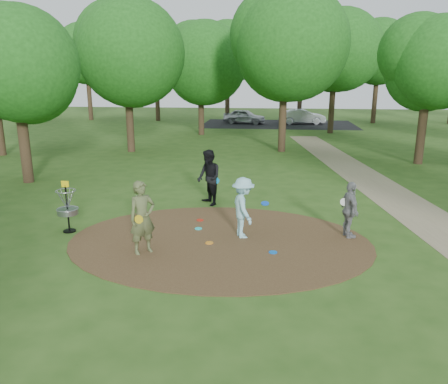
# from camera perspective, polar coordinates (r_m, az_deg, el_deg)

# --- Properties ---
(ground) EXTENTS (100.00, 100.00, 0.00)m
(ground) POSITION_cam_1_polar(r_m,az_deg,el_deg) (12.22, -0.61, -6.45)
(ground) COLOR #2D5119
(ground) RESTS_ON ground
(dirt_clearing) EXTENTS (8.40, 8.40, 0.02)m
(dirt_clearing) POSITION_cam_1_polar(r_m,az_deg,el_deg) (12.22, -0.61, -6.40)
(dirt_clearing) COLOR #47301C
(dirt_clearing) RESTS_ON ground
(footpath) EXTENTS (7.55, 39.89, 0.01)m
(footpath) POSITION_cam_1_polar(r_m,az_deg,el_deg) (14.94, 26.06, -3.96)
(footpath) COLOR #8C7A5B
(footpath) RESTS_ON ground
(parking_lot) EXTENTS (14.00, 8.00, 0.01)m
(parking_lot) POSITION_cam_1_polar(r_m,az_deg,el_deg) (41.54, 7.11, 8.79)
(parking_lot) COLOR black
(parking_lot) RESTS_ON ground
(player_observer_with_disc) EXTENTS (0.83, 0.80, 1.92)m
(player_observer_with_disc) POSITION_cam_1_polar(r_m,az_deg,el_deg) (11.33, -10.61, -3.33)
(player_observer_with_disc) COLOR #555F37
(player_observer_with_disc) RESTS_ON ground
(player_throwing_with_disc) EXTENTS (1.22, 1.28, 1.74)m
(player_throwing_with_disc) POSITION_cam_1_polar(r_m,az_deg,el_deg) (12.26, 2.52, -2.08)
(player_throwing_with_disc) COLOR #99DAE5
(player_throwing_with_disc) RESTS_ON ground
(player_walking_with_disc) EXTENTS (1.14, 1.20, 1.97)m
(player_walking_with_disc) POSITION_cam_1_polar(r_m,az_deg,el_deg) (15.34, -2.00, 1.88)
(player_walking_with_disc) COLOR black
(player_walking_with_disc) RESTS_ON ground
(player_waiting_with_disc) EXTENTS (0.62, 1.02, 1.63)m
(player_waiting_with_disc) POSITION_cam_1_polar(r_m,az_deg,el_deg) (12.74, 16.10, -2.28)
(player_waiting_with_disc) COLOR gray
(player_waiting_with_disc) RESTS_ON ground
(disc_ground_cyan) EXTENTS (0.22, 0.22, 0.02)m
(disc_ground_cyan) POSITION_cam_1_polar(r_m,az_deg,el_deg) (13.13, -3.37, -4.79)
(disc_ground_cyan) COLOR #1CE0E4
(disc_ground_cyan) RESTS_ON dirt_clearing
(disc_ground_blue) EXTENTS (0.22, 0.22, 0.02)m
(disc_ground_blue) POSITION_cam_1_polar(r_m,az_deg,el_deg) (11.50, 6.41, -7.82)
(disc_ground_blue) COLOR blue
(disc_ground_blue) RESTS_ON dirt_clearing
(disc_ground_red) EXTENTS (0.22, 0.22, 0.02)m
(disc_ground_red) POSITION_cam_1_polar(r_m,az_deg,el_deg) (13.87, -3.14, -3.69)
(disc_ground_red) COLOR red
(disc_ground_red) RESTS_ON dirt_clearing
(car_left) EXTENTS (4.18, 2.31, 1.34)m
(car_left) POSITION_cam_1_polar(r_m,az_deg,el_deg) (41.66, 2.69, 9.83)
(car_left) COLOR #B4B6BD
(car_left) RESTS_ON ground
(car_right) EXTENTS (4.39, 1.95, 1.40)m
(car_right) POSITION_cam_1_polar(r_m,az_deg,el_deg) (41.80, 10.17, 9.67)
(car_right) COLOR #ACB1B4
(car_right) RESTS_ON ground
(disc_ground_orange) EXTENTS (0.22, 0.22, 0.02)m
(disc_ground_orange) POSITION_cam_1_polar(r_m,az_deg,el_deg) (12.04, -1.93, -6.65)
(disc_ground_orange) COLOR orange
(disc_ground_orange) RESTS_ON dirt_clearing
(disc_golf_basket) EXTENTS (0.63, 0.63, 1.54)m
(disc_golf_basket) POSITION_cam_1_polar(r_m,az_deg,el_deg) (13.47, -19.83, -1.38)
(disc_golf_basket) COLOR black
(disc_golf_basket) RESTS_ON ground
(tree_ring) EXTENTS (37.38, 45.66, 9.12)m
(tree_ring) POSITION_cam_1_polar(r_m,az_deg,el_deg) (21.95, 5.03, 17.04)
(tree_ring) COLOR #332316
(tree_ring) RESTS_ON ground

